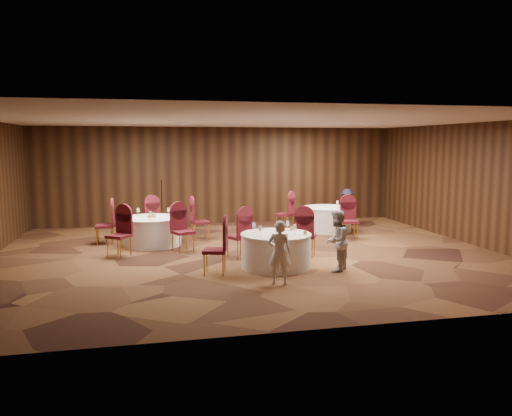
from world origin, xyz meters
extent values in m
plane|color=black|center=(0.00, 0.00, 0.00)|extent=(12.00, 12.00, 0.00)
plane|color=silver|center=(0.00, 0.00, 3.20)|extent=(12.00, 12.00, 0.00)
plane|color=black|center=(0.00, 5.00, 1.60)|extent=(12.00, 0.00, 12.00)
plane|color=black|center=(0.00, -5.00, 1.60)|extent=(12.00, 0.00, 12.00)
plane|color=black|center=(6.00, 0.00, 1.60)|extent=(0.00, 10.00, 10.00)
cylinder|color=silver|center=(0.29, -1.36, 0.36)|extent=(1.49, 1.49, 0.72)
cylinder|color=silver|center=(0.29, -1.36, 0.72)|extent=(1.52, 1.52, 0.03)
cylinder|color=silver|center=(-2.28, 1.64, 0.36)|extent=(1.51, 1.51, 0.72)
cylinder|color=silver|center=(-2.28, 1.64, 0.72)|extent=(1.54, 1.54, 0.03)
cylinder|color=silver|center=(2.97, 2.68, 0.36)|extent=(1.45, 1.45, 0.72)
cylinder|color=silver|center=(2.97, 2.68, 0.72)|extent=(1.48, 1.48, 0.03)
cylinder|color=silver|center=(-0.14, -1.13, 0.74)|extent=(0.06, 0.06, 0.01)
cylinder|color=silver|center=(-0.14, -1.13, 0.80)|extent=(0.01, 0.01, 0.11)
cone|color=silver|center=(-0.14, -1.13, 0.91)|extent=(0.08, 0.08, 0.10)
cylinder|color=silver|center=(0.66, -1.55, 0.74)|extent=(0.06, 0.06, 0.01)
cylinder|color=silver|center=(0.66, -1.55, 0.80)|extent=(0.01, 0.01, 0.11)
cone|color=silver|center=(0.66, -1.55, 0.91)|extent=(0.08, 0.08, 0.10)
cylinder|color=silver|center=(0.21, -1.80, 0.74)|extent=(0.06, 0.06, 0.01)
cylinder|color=silver|center=(0.21, -1.80, 0.80)|extent=(0.01, 0.01, 0.11)
cone|color=silver|center=(0.21, -1.80, 0.91)|extent=(0.08, 0.08, 0.10)
cylinder|color=silver|center=(-0.10, -1.56, 0.74)|extent=(0.06, 0.06, 0.01)
cylinder|color=silver|center=(-0.10, -1.56, 0.80)|extent=(0.01, 0.01, 0.11)
cone|color=silver|center=(-0.10, -1.56, 0.91)|extent=(0.08, 0.08, 0.10)
cylinder|color=silver|center=(0.64, -1.05, 0.74)|extent=(0.06, 0.06, 0.01)
cylinder|color=silver|center=(0.64, -1.05, 0.80)|extent=(0.01, 0.01, 0.11)
cone|color=silver|center=(0.64, -1.05, 0.91)|extent=(0.08, 0.08, 0.10)
cylinder|color=white|center=(0.32, -1.92, 0.75)|extent=(0.15, 0.15, 0.01)
sphere|color=#9E6B33|center=(0.32, -1.92, 0.79)|extent=(0.08, 0.08, 0.08)
cylinder|color=white|center=(0.88, -1.58, 0.75)|extent=(0.15, 0.15, 0.01)
sphere|color=#9E6B33|center=(0.88, -1.58, 0.79)|extent=(0.08, 0.08, 0.08)
cylinder|color=white|center=(0.74, -1.02, 0.75)|extent=(0.15, 0.15, 0.01)
sphere|color=#9E6B33|center=(0.74, -1.02, 0.79)|extent=(0.08, 0.08, 0.08)
cylinder|color=silver|center=(-1.84, 1.82, 0.74)|extent=(0.06, 0.06, 0.01)
cylinder|color=silver|center=(-1.84, 1.82, 0.80)|extent=(0.01, 0.01, 0.11)
cone|color=silver|center=(-1.84, 1.82, 0.91)|extent=(0.08, 0.08, 0.10)
cylinder|color=silver|center=(-2.63, 1.96, 0.74)|extent=(0.06, 0.06, 0.01)
cylinder|color=silver|center=(-2.63, 1.96, 0.80)|extent=(0.01, 0.01, 0.11)
cone|color=silver|center=(-2.63, 1.96, 0.91)|extent=(0.08, 0.08, 0.10)
cylinder|color=silver|center=(-2.32, 1.21, 0.74)|extent=(0.06, 0.06, 0.01)
cylinder|color=silver|center=(-2.32, 1.21, 0.80)|extent=(0.01, 0.01, 0.11)
cone|color=silver|center=(-2.32, 1.21, 0.91)|extent=(0.08, 0.08, 0.10)
cylinder|color=#8F6039|center=(-2.28, 1.64, 0.77)|extent=(0.22, 0.22, 0.06)
sphere|color=#9E6B33|center=(-2.31, 1.66, 0.83)|extent=(0.07, 0.07, 0.07)
sphere|color=#9E6B33|center=(-2.24, 1.62, 0.83)|extent=(0.07, 0.07, 0.07)
cylinder|color=silver|center=(3.21, 2.46, 0.74)|extent=(0.06, 0.06, 0.01)
cylinder|color=silver|center=(3.21, 2.46, 0.80)|extent=(0.01, 0.01, 0.11)
cone|color=silver|center=(3.21, 2.46, 0.91)|extent=(0.08, 0.08, 0.10)
cylinder|color=black|center=(-1.94, 3.86, 0.01)|extent=(0.24, 0.24, 0.02)
cylinder|color=black|center=(-1.94, 3.86, 0.79)|extent=(0.02, 0.02, 1.54)
cylinder|color=black|center=(-1.94, 3.91, 1.53)|extent=(0.04, 0.12, 0.04)
imported|color=silver|center=(0.03, -2.63, 0.61)|extent=(0.52, 0.43, 1.23)
imported|color=#A3A4A8|center=(1.45, -1.93, 0.64)|extent=(0.77, 0.79, 1.28)
imported|color=black|center=(3.97, 3.51, 0.60)|extent=(0.69, 0.89, 1.20)
camera|label=1|loc=(-2.39, -11.53, 2.65)|focal=35.00mm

